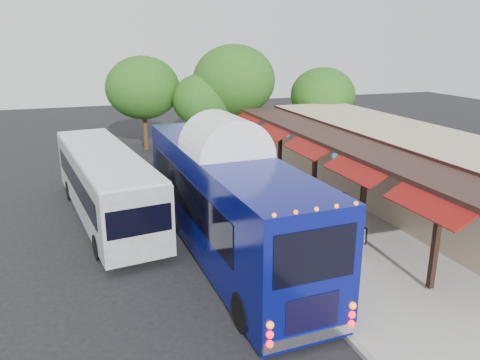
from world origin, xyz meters
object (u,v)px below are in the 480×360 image
object	(u,v)px
ped_b	(240,184)
ped_a	(253,199)
sign_board	(362,235)
ped_d	(238,146)
ped_c	(343,213)
coach_bus	(226,196)
city_bus	(105,182)

from	to	relation	value
ped_b	ped_a	bearing A→B (deg)	75.57
ped_a	sign_board	xyz separation A→B (m)	(2.47, -4.82, -0.08)
ped_d	ped_b	bearing A→B (deg)	71.30
ped_d	sign_board	distance (m)	15.17
ped_b	ped_d	xyz separation A→B (m)	(2.63, 8.13, -0.06)
ped_a	ped_c	world-z (taller)	ped_c
ped_b	ped_c	distance (m)	5.73
coach_bus	ped_c	xyz separation A→B (m)	(4.85, -0.32, -1.19)
ped_b	ped_d	distance (m)	8.55
ped_a	ped_c	bearing A→B (deg)	-51.09
coach_bus	ped_a	bearing A→B (deg)	48.97
ped_a	ped_c	distance (m)	4.02
ped_a	ped_d	size ratio (longest dim) A/B	1.00
city_bus	sign_board	world-z (taller)	city_bus
ped_a	sign_board	distance (m)	5.42
coach_bus	ped_d	distance (m)	13.83
city_bus	ped_d	distance (m)	11.87
ped_a	ped_c	size ratio (longest dim) A/B	0.96
ped_b	ped_d	bearing A→B (deg)	-117.94
city_bus	ped_c	bearing A→B (deg)	-39.08
city_bus	ped_d	size ratio (longest dim) A/B	6.68
ped_c	ped_d	size ratio (longest dim) A/B	1.04
sign_board	city_bus	bearing A→B (deg)	141.61
city_bus	ped_b	bearing A→B (deg)	-10.66
ped_c	sign_board	xyz separation A→B (m)	(-0.33, -1.94, -0.12)
sign_board	coach_bus	bearing A→B (deg)	155.59
ped_d	sign_board	bearing A→B (deg)	87.98
coach_bus	sign_board	distance (m)	5.22
ped_b	ped_c	world-z (taller)	ped_b
ped_a	sign_board	size ratio (longest dim) A/B	1.50
coach_bus	sign_board	size ratio (longest dim) A/B	11.22
ped_c	ped_d	distance (m)	13.22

